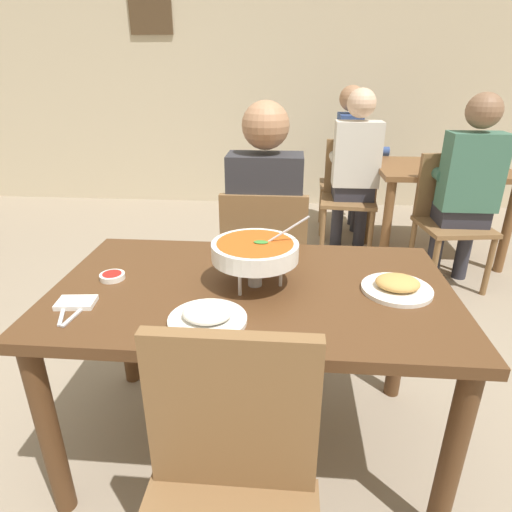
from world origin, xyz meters
TOP-DOWN VIEW (x-y plane):
  - ground_plane at (0.00, 0.00)m, footprint 16.00×16.00m
  - cafe_rear_partition at (0.00, 3.59)m, footprint 10.00×0.10m
  - picture_frame_hung at (-1.35, 3.53)m, footprint 0.44×0.03m
  - dining_table_main at (0.00, 0.00)m, footprint 1.40×0.82m
  - chair_diner_main at (-0.00, 0.69)m, footprint 0.44×0.44m
  - diner_main at (0.00, 0.73)m, footprint 0.40×0.45m
  - chair_viewer_empty at (0.00, -0.66)m, footprint 0.44×0.44m
  - curry_bowl at (0.01, 0.01)m, footprint 0.33×0.30m
  - rice_plate at (-0.11, -0.25)m, footprint 0.24×0.24m
  - appetizer_plate at (0.50, -0.00)m, footprint 0.24×0.24m
  - sauce_dish at (-0.51, 0.01)m, footprint 0.09×0.09m
  - napkin_folded at (-0.56, -0.18)m, footprint 0.13×0.09m
  - fork_utensil at (-0.58, -0.23)m, footprint 0.07×0.16m
  - spoon_utensil at (-0.53, -0.23)m, footprint 0.03×0.17m
  - dining_table_far at (1.30, 2.15)m, footprint 1.00×0.80m
  - chair_bg_left at (1.25, 1.66)m, footprint 0.50×0.50m
  - chair_bg_middle at (0.71, 2.66)m, footprint 0.46×0.46m
  - chair_bg_right at (0.61, 2.24)m, footprint 0.48×0.48m
  - patron_bg_left at (1.30, 1.59)m, footprint 0.40×0.45m
  - patron_bg_middle at (0.67, 2.74)m, footprint 0.45×0.40m
  - patron_bg_right at (0.64, 2.17)m, footprint 0.40×0.45m

SIDE VIEW (x-z plane):
  - ground_plane at x=0.00m, z-range 0.00..0.00m
  - chair_diner_main at x=0.00m, z-range 0.06..0.96m
  - chair_viewer_empty at x=0.00m, z-range 0.06..0.96m
  - chair_bg_left at x=1.25m, z-range 0.06..0.96m
  - chair_bg_middle at x=0.71m, z-range 0.06..0.96m
  - chair_bg_right at x=0.61m, z-range 0.06..0.96m
  - dining_table_far at x=1.30m, z-range 0.24..0.97m
  - dining_table_main at x=0.00m, z-range 0.26..0.99m
  - fork_utensil at x=-0.58m, z-range 0.73..0.74m
  - spoon_utensil at x=-0.53m, z-range 0.73..0.74m
  - napkin_folded at x=-0.56m, z-range 0.73..0.75m
  - sauce_dish at x=-0.51m, z-range 0.73..0.75m
  - diner_main at x=0.00m, z-range 0.09..1.40m
  - patron_bg_left at x=1.30m, z-range 0.09..1.40m
  - patron_bg_middle at x=0.67m, z-range 0.09..1.40m
  - patron_bg_right at x=0.64m, z-range 0.09..1.40m
  - rice_plate at x=-0.11m, z-range 0.72..0.78m
  - appetizer_plate at x=0.50m, z-range 0.72..0.78m
  - curry_bowl at x=0.01m, z-range 0.73..0.99m
  - cafe_rear_partition at x=0.00m, z-range 0.00..3.00m
  - picture_frame_hung at x=-1.35m, z-range 1.76..2.32m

